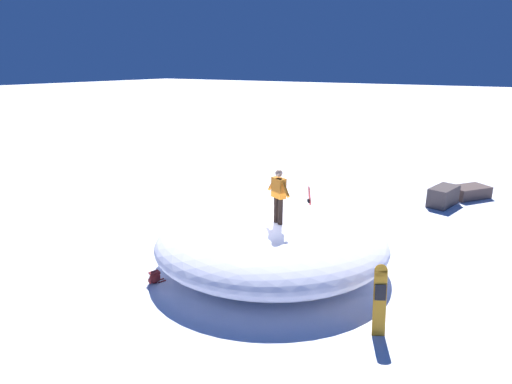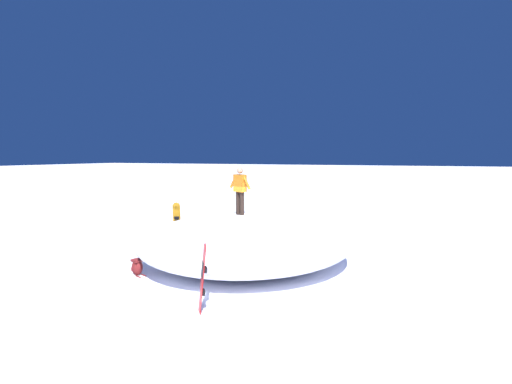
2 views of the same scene
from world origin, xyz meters
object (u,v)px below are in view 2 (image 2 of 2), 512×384
object	(u,v)px
backpack_far	(330,245)
snowboard_secondary_upright	(203,277)
backpack_near	(137,267)
snowboarder_standing	(240,188)
snowboard_primary_upright	(177,222)

from	to	relation	value
backpack_far	snowboard_secondary_upright	bearing A→B (deg)	-15.99
backpack_near	backpack_far	world-z (taller)	backpack_near
snowboarder_standing	snowboard_primary_upright	xyz separation A→B (m)	(-1.26, -3.34, -1.59)
snowboard_secondary_upright	backpack_far	distance (m)	6.56
backpack_near	snowboard_primary_upright	bearing A→B (deg)	-163.71
snowboarder_standing	snowboard_secondary_upright	xyz separation A→B (m)	(3.86, 0.79, -1.64)
snowboarder_standing	snowboard_secondary_upright	world-z (taller)	snowboarder_standing
snowboarder_standing	snowboard_primary_upright	distance (m)	3.91
snowboarder_standing	snowboard_primary_upright	size ratio (longest dim) A/B	0.95
snowboard_secondary_upright	backpack_near	size ratio (longest dim) A/B	2.77
snowboard_primary_upright	backpack_near	size ratio (longest dim) A/B	2.92
snowboard_secondary_upright	backpack_near	distance (m)	3.43
snowboard_secondary_upright	backpack_far	bearing A→B (deg)	164.01
backpack_near	backpack_far	bearing A→B (deg)	134.86
snowboard_secondary_upright	backpack_near	world-z (taller)	snowboard_secondary_upright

